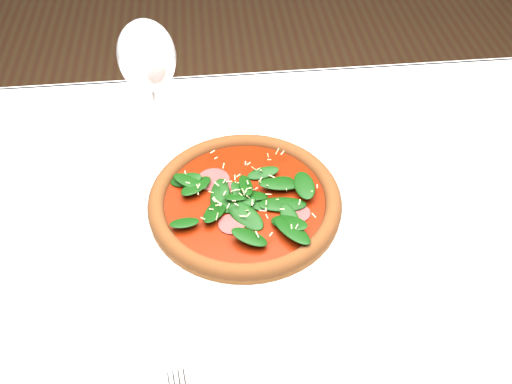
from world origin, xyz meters
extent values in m
cube|color=silver|center=(0.00, 0.00, 0.73)|extent=(1.20, 0.80, 0.04)
cylinder|color=#49351D|center=(-0.54, 0.34, 0.35)|extent=(0.06, 0.06, 0.71)
cylinder|color=#49351D|center=(0.54, 0.34, 0.35)|extent=(0.06, 0.06, 0.71)
cube|color=silver|center=(0.00, 0.40, 0.64)|extent=(1.20, 0.01, 0.22)
cylinder|color=white|center=(-0.01, 0.03, 0.76)|extent=(0.35, 0.35, 0.01)
torus|color=white|center=(-0.01, 0.03, 0.76)|extent=(0.35, 0.35, 0.01)
cylinder|color=#9E5726|center=(-0.01, 0.03, 0.77)|extent=(0.35, 0.35, 0.01)
torus|color=#A35825|center=(-0.01, 0.03, 0.77)|extent=(0.35, 0.35, 0.03)
cylinder|color=maroon|center=(-0.01, 0.03, 0.77)|extent=(0.29, 0.29, 0.00)
cylinder|color=#953B3F|center=(-0.01, 0.03, 0.78)|extent=(0.26, 0.26, 0.00)
ellipsoid|color=#0F3D0B|center=(-0.01, 0.03, 0.79)|extent=(0.28, 0.28, 0.02)
cylinder|color=#F3E69E|center=(-0.01, 0.03, 0.79)|extent=(0.26, 0.26, 0.00)
cylinder|color=silver|center=(-0.15, 0.22, 0.75)|extent=(0.08, 0.08, 0.00)
cylinder|color=silver|center=(-0.15, 0.22, 0.81)|extent=(0.01, 0.01, 0.11)
ellipsoid|color=silver|center=(-0.15, 0.22, 0.92)|extent=(0.09, 0.09, 0.12)
camera|label=1|loc=(-0.06, -0.58, 1.42)|focal=40.00mm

